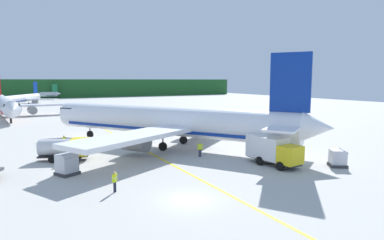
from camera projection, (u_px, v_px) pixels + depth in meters
The scene contains 14 objects.
ground at pixel (78, 125), 66.79m from camera, with size 240.00×320.00×0.20m, color #B7B5AD.
distant_treeline at pixel (38, 89), 160.91m from camera, with size 216.00×6.00×9.23m, color #1E5123.
airliner_foreground at pixel (168, 122), 44.43m from camera, with size 31.22×36.67×11.90m.
airliner_mid_apron at pixel (5, 105), 79.30m from camera, with size 31.37×37.89×10.80m.
airliner_far_taxiway at pixel (23, 98), 118.91m from camera, with size 22.73×26.92×8.25m.
airliner_distant at pixel (34, 94), 159.04m from camera, with size 23.82×20.01×7.09m.
service_truck_baggage at pixel (273, 150), 34.93m from camera, with size 3.00×6.27×2.99m.
service_truck_catering at pixel (65, 148), 37.05m from camera, with size 5.65×3.77×2.40m.
cargo_container_near at pixel (67, 164), 31.35m from camera, with size 2.38×2.38×2.12m.
cargo_container_mid at pixel (338, 158), 34.37m from camera, with size 2.29×2.29×1.87m.
crew_marshaller at pixel (115, 180), 26.49m from camera, with size 0.48×0.48×1.72m.
crew_loader_left at pixel (64, 141), 43.11m from camera, with size 0.50×0.47×1.79m.
crew_loader_right at pixel (200, 148), 38.67m from camera, with size 0.57×0.41×1.76m.
apron_guide_line at pixel (156, 156), 39.19m from camera, with size 0.30×60.00×0.01m, color yellow.
Camera 1 is at (-11.14, -21.18, 8.92)m, focal length 31.14 mm.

